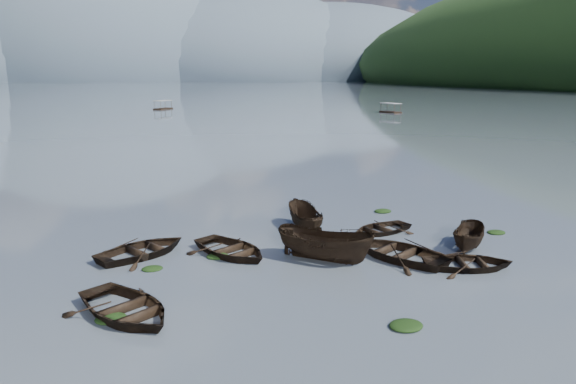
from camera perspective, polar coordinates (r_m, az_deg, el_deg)
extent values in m
plane|color=#505964|center=(20.24, 9.42, -12.90)|extent=(2400.00, 2400.00, 0.00)
ellipsoid|color=#475666|center=(917.96, -19.28, 11.61)|extent=(520.00, 520.00, 340.00)
ellipsoid|color=#475666|center=(928.35, -6.60, 12.23)|extent=(520.00, 520.00, 260.00)
ellipsoid|color=#475666|center=(973.39, 4.17, 12.31)|extent=(520.00, 520.00, 220.00)
imported|color=black|center=(20.55, -17.56, -12.96)|extent=(5.51, 5.97, 1.01)
imported|color=black|center=(26.70, -15.79, -6.76)|extent=(5.71, 5.23, 0.97)
imported|color=black|center=(25.05, 4.08, -7.60)|extent=(4.94, 4.66, 1.91)
imported|color=black|center=(25.94, 12.19, -7.14)|extent=(5.60, 6.14, 1.04)
imported|color=black|center=(25.50, 19.42, -7.95)|extent=(4.78, 3.97, 0.86)
imported|color=black|center=(28.27, 19.41, -5.91)|extent=(3.62, 3.71, 1.45)
imported|color=black|center=(25.93, -6.34, -6.92)|extent=(5.16, 5.66, 0.96)
imported|color=black|center=(29.81, 10.23, -4.40)|extent=(4.51, 3.78, 0.80)
imported|color=black|center=(29.82, 1.84, -4.19)|extent=(1.75, 4.26, 1.62)
ellipsoid|color=black|center=(20.36, -19.07, -13.31)|extent=(1.14, 0.93, 0.25)
ellipsoid|color=black|center=(25.64, -7.83, -7.20)|extent=(1.08, 0.87, 0.24)
ellipsoid|color=black|center=(19.28, 12.98, -14.45)|extent=(1.24, 0.99, 0.27)
ellipsoid|color=black|center=(25.62, 7.00, -7.19)|extent=(1.02, 0.87, 0.23)
ellipsoid|color=black|center=(31.44, 22.12, -4.26)|extent=(1.06, 0.84, 0.22)
ellipsoid|color=black|center=(24.69, -14.84, -8.32)|extent=(0.97, 0.78, 0.20)
ellipsoid|color=black|center=(28.17, 3.70, -5.25)|extent=(0.91, 0.76, 0.19)
ellipsoid|color=black|center=(34.13, 10.49, -2.20)|extent=(1.13, 0.90, 0.25)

